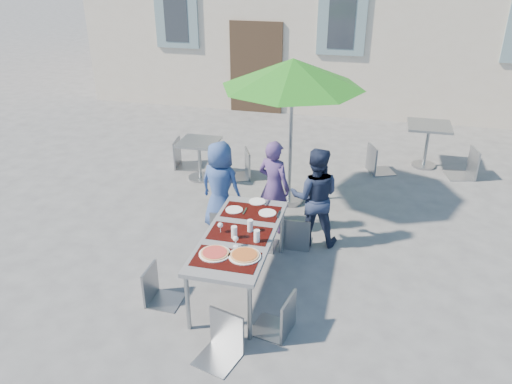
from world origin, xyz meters
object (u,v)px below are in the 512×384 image
(pizza_near_right, at_px, (245,255))
(chair_2, at_px, (297,214))
(chair_1, at_px, (261,217))
(cafe_table_0, at_px, (199,154))
(bg_chair_l_1, at_px, (379,143))
(chair_4, at_px, (280,293))
(cafe_table_1, at_px, (428,137))
(bg_chair_r_1, at_px, (471,146))
(dining_table, at_px, (240,237))
(chair_3, at_px, (155,266))
(child_2, at_px, (315,197))
(bg_chair_l_0, at_px, (181,137))
(chair_5, at_px, (221,314))
(chair_0, at_px, (225,207))
(patio_umbrella, at_px, (293,75))
(bg_chair_r_0, at_px, (242,148))
(child_1, at_px, (274,187))
(child_0, at_px, (221,186))
(pizza_near_left, at_px, (215,253))

(pizza_near_right, distance_m, chair_2, 1.57)
(chair_1, relative_size, cafe_table_0, 1.20)
(pizza_near_right, distance_m, bg_chair_l_1, 4.61)
(chair_4, relative_size, cafe_table_1, 1.08)
(bg_chair_r_1, bearing_deg, dining_table, -126.89)
(pizza_near_right, distance_m, bg_chair_r_1, 5.43)
(chair_3, distance_m, cafe_table_0, 3.47)
(chair_3, relative_size, cafe_table_0, 1.18)
(child_2, height_order, chair_1, child_2)
(child_2, height_order, bg_chair_l_0, child_2)
(chair_5, distance_m, cafe_table_0, 4.39)
(chair_0, bearing_deg, patio_umbrella, 64.64)
(bg_chair_l_0, distance_m, bg_chair_r_0, 1.23)
(patio_umbrella, relative_size, bg_chair_r_1, 2.30)
(child_1, distance_m, chair_4, 2.21)
(dining_table, relative_size, bg_chair_l_1, 1.88)
(chair_1, height_order, bg_chair_l_1, bg_chair_l_1)
(pizza_near_right, relative_size, bg_chair_r_0, 0.37)
(chair_1, bearing_deg, child_1, 85.40)
(dining_table, height_order, patio_umbrella, patio_umbrella)
(dining_table, relative_size, child_0, 1.39)
(chair_3, bearing_deg, chair_4, -7.15)
(cafe_table_0, xyz_separation_m, bg_chair_l_1, (3.06, 1.04, 0.10))
(pizza_near_left, bearing_deg, chair_0, 103.27)
(pizza_near_right, bearing_deg, patio_umbrella, 90.44)
(pizza_near_right, height_order, chair_3, chair_3)
(child_1, relative_size, chair_2, 1.57)
(child_2, xyz_separation_m, bg_chair_r_1, (2.38, 2.88, -0.11))
(child_2, bearing_deg, child_0, -10.57)
(cafe_table_1, bearing_deg, pizza_near_left, -117.15)
(chair_0, bearing_deg, pizza_near_right, -65.14)
(dining_table, bearing_deg, bg_chair_l_0, 121.45)
(cafe_table_0, bearing_deg, chair_3, -78.61)
(chair_1, relative_size, bg_chair_r_0, 0.89)
(bg_chair_r_1, bearing_deg, chair_5, -119.41)
(cafe_table_1, bearing_deg, bg_chair_l_1, -150.35)
(chair_3, relative_size, patio_umbrella, 0.36)
(bg_chair_l_1, bearing_deg, chair_3, -118.12)
(pizza_near_left, xyz_separation_m, chair_3, (-0.72, -0.00, -0.28))
(pizza_near_right, height_order, chair_1, chair_1)
(pizza_near_left, xyz_separation_m, chair_2, (0.65, 1.55, -0.26))
(child_2, bearing_deg, chair_0, 4.85)
(dining_table, xyz_separation_m, bg_chair_r_0, (-0.84, 3.15, -0.13))
(child_0, height_order, cafe_table_1, child_0)
(patio_umbrella, bearing_deg, bg_chair_l_0, 156.69)
(pizza_near_left, xyz_separation_m, child_0, (-0.52, 1.85, -0.10))
(chair_2, distance_m, bg_chair_r_1, 4.02)
(child_0, bearing_deg, chair_5, 121.82)
(pizza_near_right, relative_size, cafe_table_1, 0.43)
(chair_3, bearing_deg, patio_umbrella, 70.56)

